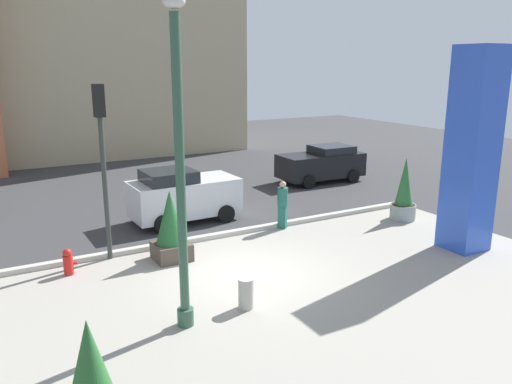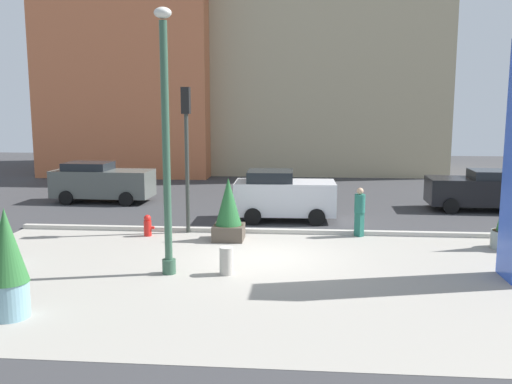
{
  "view_description": "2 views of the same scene",
  "coord_description": "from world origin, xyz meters",
  "px_view_note": "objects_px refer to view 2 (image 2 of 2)",
  "views": [
    {
      "loc": [
        -6.02,
        -11.43,
        5.59
      ],
      "look_at": [
        0.14,
        -0.38,
        2.4
      ],
      "focal_mm": 35.73,
      "sensor_mm": 36.0,
      "label": 1
    },
    {
      "loc": [
        1.13,
        -15.89,
        4.49
      ],
      "look_at": [
        -0.2,
        -0.53,
        2.05
      ],
      "focal_mm": 39.0,
      "sensor_mm": 36.0,
      "label": 2
    }
  ],
  "objects_px": {
    "car_far_lane": "(479,190)",
    "pedestrian_on_sidewalk": "(360,210)",
    "potted_plant_near_right": "(7,262)",
    "traffic_light_far_side": "(187,137)",
    "fire_hydrant": "(148,226)",
    "potted_plant_curbside": "(508,219)",
    "potted_plant_by_pillar": "(228,211)",
    "car_passing_lane": "(102,182)",
    "concrete_bollard": "(226,261)",
    "lamp_post": "(166,149)",
    "car_curb_east": "(283,196)"
  },
  "relations": [
    {
      "from": "lamp_post",
      "to": "fire_hydrant",
      "type": "distance_m",
      "value": 5.4
    },
    {
      "from": "concrete_bollard",
      "to": "pedestrian_on_sidewalk",
      "type": "height_order",
      "value": "pedestrian_on_sidewalk"
    },
    {
      "from": "car_curb_east",
      "to": "car_far_lane",
      "type": "height_order",
      "value": "car_curb_east"
    },
    {
      "from": "lamp_post",
      "to": "car_curb_east",
      "type": "bearing_deg",
      "value": 69.03
    },
    {
      "from": "potted_plant_by_pillar",
      "to": "pedestrian_on_sidewalk",
      "type": "xyz_separation_m",
      "value": [
        4.38,
        0.9,
        -0.04
      ]
    },
    {
      "from": "fire_hydrant",
      "to": "traffic_light_far_side",
      "type": "height_order",
      "value": "traffic_light_far_side"
    },
    {
      "from": "traffic_light_far_side",
      "to": "car_curb_east",
      "type": "xyz_separation_m",
      "value": [
        3.26,
        2.43,
        -2.41
      ]
    },
    {
      "from": "potted_plant_near_right",
      "to": "car_far_lane",
      "type": "height_order",
      "value": "potted_plant_near_right"
    },
    {
      "from": "lamp_post",
      "to": "concrete_bollard",
      "type": "relative_size",
      "value": 9.16
    },
    {
      "from": "fire_hydrant",
      "to": "car_far_lane",
      "type": "xyz_separation_m",
      "value": [
        12.76,
        5.87,
        0.52
      ]
    },
    {
      "from": "concrete_bollard",
      "to": "car_curb_east",
      "type": "xyz_separation_m",
      "value": [
        1.24,
        7.17,
        0.6
      ]
    },
    {
      "from": "potted_plant_by_pillar",
      "to": "car_curb_east",
      "type": "xyz_separation_m",
      "value": [
        1.69,
        3.39,
        -0.0
      ]
    },
    {
      "from": "car_far_lane",
      "to": "potted_plant_near_right",
      "type": "bearing_deg",
      "value": -135.58
    },
    {
      "from": "potted_plant_near_right",
      "to": "fire_hydrant",
      "type": "distance_m",
      "value": 7.57
    },
    {
      "from": "potted_plant_curbside",
      "to": "concrete_bollard",
      "type": "height_order",
      "value": "potted_plant_curbside"
    },
    {
      "from": "fire_hydrant",
      "to": "car_passing_lane",
      "type": "height_order",
      "value": "car_passing_lane"
    },
    {
      "from": "car_passing_lane",
      "to": "car_curb_east",
      "type": "height_order",
      "value": "car_curb_east"
    },
    {
      "from": "car_curb_east",
      "to": "potted_plant_by_pillar",
      "type": "bearing_deg",
      "value": -116.48
    },
    {
      "from": "car_passing_lane",
      "to": "car_far_lane",
      "type": "xyz_separation_m",
      "value": [
        16.74,
        -0.55,
        -0.06
      ]
    },
    {
      "from": "potted_plant_near_right",
      "to": "car_curb_east",
      "type": "bearing_deg",
      "value": 63.0
    },
    {
      "from": "car_far_lane",
      "to": "potted_plant_by_pillar",
      "type": "bearing_deg",
      "value": -148.12
    },
    {
      "from": "concrete_bollard",
      "to": "potted_plant_near_right",
      "type": "bearing_deg",
      "value": -140.73
    },
    {
      "from": "potted_plant_near_right",
      "to": "fire_hydrant",
      "type": "height_order",
      "value": "potted_plant_near_right"
    },
    {
      "from": "potted_plant_curbside",
      "to": "pedestrian_on_sidewalk",
      "type": "xyz_separation_m",
      "value": [
        -4.43,
        1.28,
        -0.02
      ]
    },
    {
      "from": "potted_plant_by_pillar",
      "to": "car_passing_lane",
      "type": "height_order",
      "value": "potted_plant_by_pillar"
    },
    {
      "from": "pedestrian_on_sidewalk",
      "to": "car_far_lane",
      "type": "bearing_deg",
      "value": 43.6
    },
    {
      "from": "pedestrian_on_sidewalk",
      "to": "potted_plant_curbside",
      "type": "bearing_deg",
      "value": -16.14
    },
    {
      "from": "traffic_light_far_side",
      "to": "car_far_lane",
      "type": "xyz_separation_m",
      "value": [
        11.49,
        5.21,
        -2.5
      ]
    },
    {
      "from": "car_curb_east",
      "to": "concrete_bollard",
      "type": "bearing_deg",
      "value": -99.78
    },
    {
      "from": "traffic_light_far_side",
      "to": "car_far_lane",
      "type": "distance_m",
      "value": 12.86
    },
    {
      "from": "concrete_bollard",
      "to": "car_curb_east",
      "type": "distance_m",
      "value": 7.3
    },
    {
      "from": "lamp_post",
      "to": "potted_plant_curbside",
      "type": "xyz_separation_m",
      "value": [
        9.89,
        3.46,
        -2.39
      ]
    },
    {
      "from": "potted_plant_curbside",
      "to": "car_curb_east",
      "type": "bearing_deg",
      "value": 152.09
    },
    {
      "from": "traffic_light_far_side",
      "to": "car_passing_lane",
      "type": "bearing_deg",
      "value": 132.3
    },
    {
      "from": "potted_plant_by_pillar",
      "to": "concrete_bollard",
      "type": "bearing_deg",
      "value": -83.17
    },
    {
      "from": "fire_hydrant",
      "to": "car_curb_east",
      "type": "distance_m",
      "value": 5.51
    },
    {
      "from": "potted_plant_near_right",
      "to": "potted_plant_by_pillar",
      "type": "distance_m",
      "value": 8.06
    },
    {
      "from": "potted_plant_by_pillar",
      "to": "fire_hydrant",
      "type": "relative_size",
      "value": 2.8
    },
    {
      "from": "potted_plant_curbside",
      "to": "car_curb_east",
      "type": "relative_size",
      "value": 0.59
    },
    {
      "from": "potted_plant_near_right",
      "to": "concrete_bollard",
      "type": "distance_m",
      "value": 5.42
    },
    {
      "from": "lamp_post",
      "to": "traffic_light_far_side",
      "type": "relative_size",
      "value": 1.36
    },
    {
      "from": "potted_plant_near_right",
      "to": "car_curb_east",
      "type": "distance_m",
      "value": 11.85
    },
    {
      "from": "potted_plant_curbside",
      "to": "traffic_light_far_side",
      "type": "bearing_deg",
      "value": 172.62
    },
    {
      "from": "fire_hydrant",
      "to": "pedestrian_on_sidewalk",
      "type": "height_order",
      "value": "pedestrian_on_sidewalk"
    },
    {
      "from": "concrete_bollard",
      "to": "potted_plant_by_pillar",
      "type": "bearing_deg",
      "value": 96.83
    },
    {
      "from": "car_far_lane",
      "to": "pedestrian_on_sidewalk",
      "type": "relative_size",
      "value": 2.47
    },
    {
      "from": "potted_plant_near_right",
      "to": "traffic_light_far_side",
      "type": "distance_m",
      "value": 8.67
    },
    {
      "from": "potted_plant_by_pillar",
      "to": "car_passing_lane",
      "type": "bearing_deg",
      "value": 135.37
    },
    {
      "from": "car_passing_lane",
      "to": "car_far_lane",
      "type": "height_order",
      "value": "car_passing_lane"
    },
    {
      "from": "concrete_bollard",
      "to": "car_passing_lane",
      "type": "distance_m",
      "value": 12.79
    }
  ]
}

